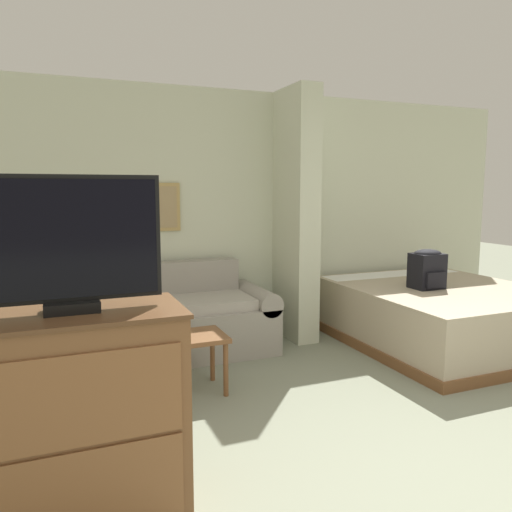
{
  "coord_description": "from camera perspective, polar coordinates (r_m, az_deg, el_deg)",
  "views": [
    {
      "loc": [
        -1.83,
        -1.55,
        1.58
      ],
      "look_at": [
        -0.35,
        2.08,
        1.05
      ],
      "focal_mm": 35.0,
      "sensor_mm": 36.0,
      "label": 1
    }
  ],
  "objects": [
    {
      "name": "wall_partition_pillar",
      "position": [
        5.26,
        4.56,
        4.62
      ],
      "size": [
        0.24,
        0.66,
        2.6
      ],
      "color": "beige",
      "rests_on": "ground_plane"
    },
    {
      "name": "wall_back",
      "position": [
        5.4,
        -2.42,
        4.66
      ],
      "size": [
        6.95,
        0.16,
        2.6
      ],
      "color": "beige",
      "rests_on": "ground_plane"
    },
    {
      "name": "coffee_table",
      "position": [
        3.93,
        -8.18,
        -9.99
      ],
      "size": [
        0.63,
        0.42,
        0.46
      ],
      "color": "brown",
      "rests_on": "ground_plane"
    },
    {
      "name": "tv",
      "position": [
        2.37,
        -20.6,
        1.26
      ],
      "size": [
        0.81,
        0.16,
        0.62
      ],
      "color": "black",
      "rests_on": "tv_dresser"
    },
    {
      "name": "bed",
      "position": [
        5.5,
        20.2,
        -6.23
      ],
      "size": [
        1.85,
        2.12,
        0.59
      ],
      "color": "brown",
      "rests_on": "ground_plane"
    },
    {
      "name": "tv_dresser",
      "position": [
        2.58,
        -19.7,
        -17.13
      ],
      "size": [
        0.99,
        0.52,
        1.03
      ],
      "color": "brown",
      "rests_on": "ground_plane"
    },
    {
      "name": "backpack",
      "position": [
        5.24,
        18.99,
        -1.33
      ],
      "size": [
        0.3,
        0.27,
        0.39
      ],
      "color": "black",
      "rests_on": "bed"
    },
    {
      "name": "side_table",
      "position": [
        4.7,
        -25.16,
        -7.21
      ],
      "size": [
        0.4,
        0.4,
        0.53
      ],
      "color": "brown",
      "rests_on": "ground_plane"
    },
    {
      "name": "table_lamp",
      "position": [
        4.63,
        -25.41,
        -2.96
      ],
      "size": [
        0.3,
        0.3,
        0.38
      ],
      "color": "tan",
      "rests_on": "side_table"
    },
    {
      "name": "couch",
      "position": [
        4.85,
        -10.6,
        -7.47
      ],
      "size": [
        2.11,
        0.84,
        0.86
      ],
      "color": "gray",
      "rests_on": "ground_plane"
    }
  ]
}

